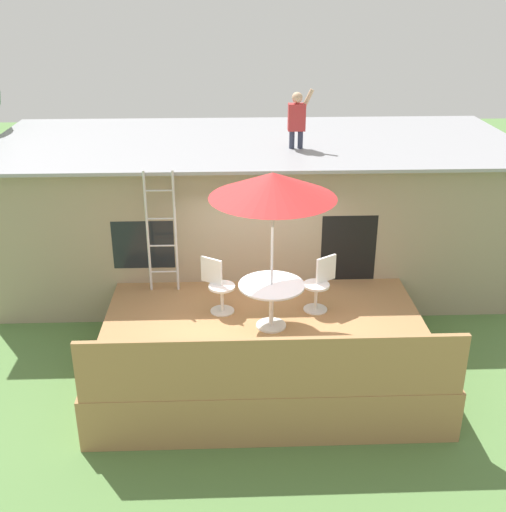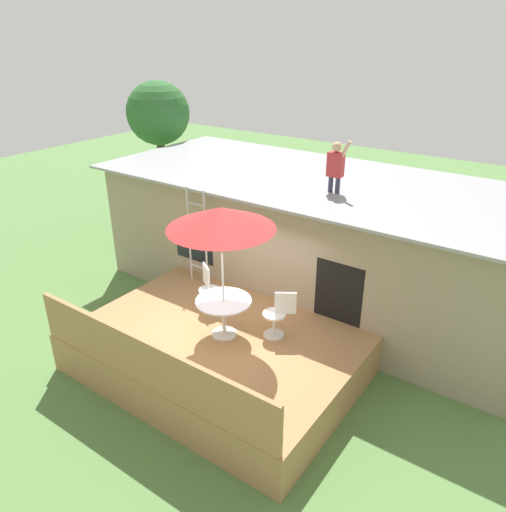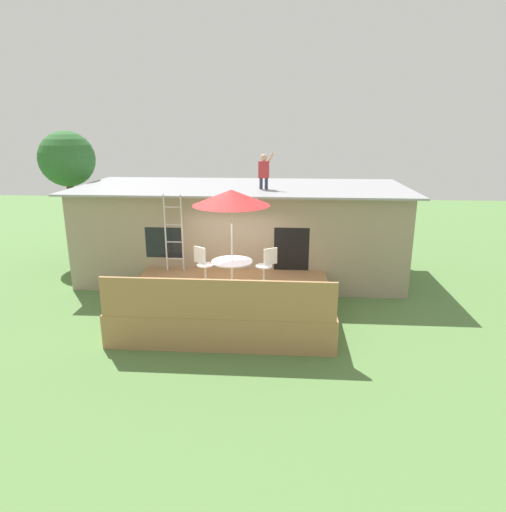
% 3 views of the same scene
% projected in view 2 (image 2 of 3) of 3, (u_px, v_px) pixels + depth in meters
% --- Properties ---
extents(ground_plane, '(40.00, 40.00, 0.00)m').
position_uv_depth(ground_plane, '(223.00, 364.00, 9.67)').
color(ground_plane, '#567F42').
extents(house, '(10.50, 4.50, 2.95)m').
position_uv_depth(house, '(315.00, 238.00, 11.70)').
color(house, gray).
rests_on(house, ground).
extents(deck, '(5.21, 3.99, 0.80)m').
position_uv_depth(deck, '(223.00, 348.00, 9.50)').
color(deck, '#A87A4C').
rests_on(deck, ground).
extents(deck_railing, '(5.11, 0.08, 0.90)m').
position_uv_depth(deck_railing, '(145.00, 363.00, 7.70)').
color(deck_railing, '#A87A4C').
rests_on(deck_railing, deck).
extents(patio_table, '(1.04, 1.04, 0.74)m').
position_uv_depth(patio_table, '(224.00, 308.00, 8.97)').
color(patio_table, silver).
rests_on(patio_table, deck).
extents(patio_umbrella, '(1.90, 1.90, 2.54)m').
position_uv_depth(patio_umbrella, '(221.00, 218.00, 8.23)').
color(patio_umbrella, silver).
rests_on(patio_umbrella, deck).
extents(step_ladder, '(0.52, 0.04, 2.20)m').
position_uv_depth(step_ladder, '(197.00, 236.00, 10.72)').
color(step_ladder, silver).
rests_on(step_ladder, deck).
extents(person_figure, '(0.47, 0.20, 1.11)m').
position_uv_depth(person_figure, '(336.00, 164.00, 9.90)').
color(person_figure, '#33384C').
rests_on(person_figure, house).
extents(patio_chair_left, '(0.56, 0.46, 0.92)m').
position_uv_depth(patio_chair_left, '(208.00, 289.00, 9.89)').
color(patio_chair_left, silver).
rests_on(patio_chair_left, deck).
extents(patio_chair_right, '(0.56, 0.46, 0.92)m').
position_uv_depth(patio_chair_right, '(278.00, 314.00, 9.00)').
color(patio_chair_right, silver).
rests_on(patio_chair_right, deck).
extents(backyard_tree, '(1.95, 1.95, 4.66)m').
position_uv_depth(backyard_tree, '(158.00, 115.00, 15.09)').
color(backyard_tree, brown).
rests_on(backyard_tree, ground).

